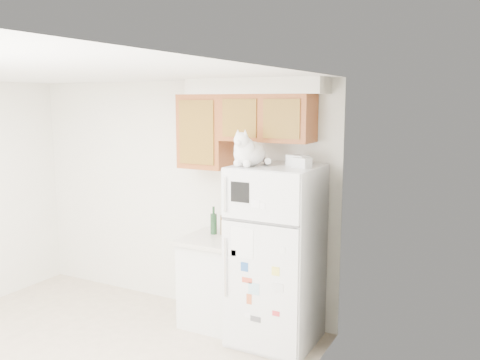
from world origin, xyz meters
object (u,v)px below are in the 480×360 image
Objects in this scene: base_counter at (217,280)px; cat at (248,152)px; refrigerator at (276,255)px; storage_box_front at (302,163)px; storage_box_back at (298,160)px; bottle_amber at (223,222)px; bottle_green at (214,220)px.

cat is at bearing -24.29° from base_counter.
storage_box_front is (0.25, -0.02, 0.89)m from refrigerator.
storage_box_back is 1.20× the size of storage_box_front.
bottle_amber is at bearing -177.95° from storage_box_front.
base_counter is 3.34× the size of bottle_amber.
refrigerator is 1.85× the size of base_counter.
storage_box_front is (0.94, -0.10, 1.28)m from base_counter.
storage_box_back is at bearing -8.09° from bottle_amber.
storage_box_front reaches higher than bottle_amber.
refrigerator is 6.16× the size of bottle_amber.
storage_box_back is (0.86, 0.00, 1.29)m from base_counter.
refrigerator is 11.33× the size of storage_box_front.
base_counter is at bearing -163.12° from storage_box_back.
bottle_green is at bearing 150.95° from cat.
bottle_green is at bearing -175.21° from storage_box_front.
cat is at bearing -36.51° from bottle_amber.
storage_box_front is at bearing -5.62° from refrigerator.
base_counter is 3.18× the size of bottle_green.
bottle_green is (-0.56, 0.31, -0.76)m from cat.
base_counter is at bearing -96.35° from bottle_amber.
bottle_amber is at bearing -171.46° from storage_box_back.
bottle_green is at bearing -169.00° from storage_box_back.
cat reaches higher than base_counter.
storage_box_front is (0.08, -0.10, -0.01)m from storage_box_back.
storage_box_back is at bearing 28.36° from cat.
refrigerator is 0.82m from bottle_green.
bottle_green is (-0.95, 0.09, -0.69)m from storage_box_back.
bottle_green is at bearing 167.59° from refrigerator.
refrigerator is at bearing -139.42° from storage_box_back.
refrigerator is at bearing 31.58° from cat.
base_counter is (-0.69, 0.07, -0.39)m from refrigerator.
refrigerator is 0.93m from storage_box_front.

